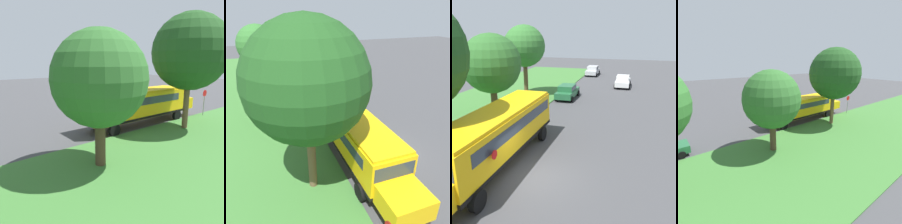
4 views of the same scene
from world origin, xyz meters
The scene contains 6 objects.
ground_plane centered at (0.00, 0.00, 0.00)m, with size 120.00×120.00×0.00m, color #424244.
grass_verge centered at (-10.00, 0.00, 0.04)m, with size 12.00×80.00×0.08m, color #3D7533.
school_bus centered at (-2.66, 0.73, 1.92)m, with size 2.84×12.42×3.16m.
oak_tree_beside_bus centered at (-5.97, -1.39, 6.37)m, with size 6.08×6.08×9.39m.
oak_tree_roadside_mid centered at (-7.09, 8.40, 4.87)m, with size 5.00×5.00×7.24m.
stop_sign centered at (-4.60, -6.86, 1.74)m, with size 0.08×0.68×2.74m.
Camera 4 is at (-19.42, 16.04, 7.93)m, focal length 28.00 mm.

